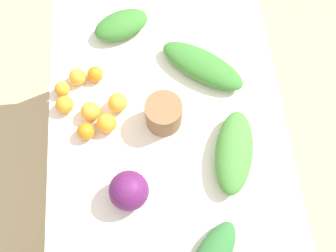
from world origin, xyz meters
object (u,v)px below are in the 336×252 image
Objects in this scene: orange_0 at (91,111)px; orange_7 at (107,123)px; greens_bunch_dandelion at (234,152)px; orange_4 at (118,103)px; orange_2 at (95,74)px; orange_6 at (78,77)px; orange_5 at (86,131)px; orange_1 at (62,89)px; orange_3 at (65,105)px; greens_bunch_kale at (121,25)px; cabbage_purple at (129,191)px; greens_bunch_scallion at (202,66)px; paper_bag at (164,114)px.

orange_0 is 0.09m from orange_7.
orange_4 is (-0.26, -0.44, -0.01)m from greens_bunch_dandelion.
greens_bunch_dandelion is 0.60m from orange_0.
orange_6 is at bearing -84.66° from orange_2.
orange_4 is 0.17m from orange_5.
orange_1 is 0.87× the size of orange_3.
greens_bunch_kale is 3.14× the size of orange_0.
orange_1 is 0.08m from orange_6.
cabbage_purple is at bearing -0.11° from greens_bunch_kale.
greens_bunch_kale reaches higher than orange_7.
orange_7 is (0.23, -0.42, -0.00)m from greens_bunch_scallion.
orange_2 is (0.24, -0.12, -0.01)m from greens_bunch_kale.
greens_bunch_kale is at bearing 145.97° from orange_3.
orange_3 is (0.13, -0.13, 0.00)m from orange_2.
cabbage_purple is 0.54m from orange_1.
orange_0 is at bearing -99.50° from paper_bag.
orange_0 is at bearing -112.24° from greens_bunch_dandelion.
greens_bunch_kale is at bearing 160.80° from orange_0.
orange_0 reaches higher than orange_6.
orange_1 is (-0.35, -0.68, -0.02)m from greens_bunch_dandelion.
greens_bunch_dandelion reaches higher than orange_7.
orange_3 is 0.20m from orange_7.
orange_4 reaches higher than orange_6.
orange_3 is at bearing -111.11° from orange_0.
orange_5 reaches higher than orange_1.
greens_bunch_kale is at bearing 161.48° from orange_5.
orange_0 is 0.12m from orange_4.
greens_bunch_kale reaches higher than greens_bunch_scallion.
greens_bunch_scallion is 0.61m from orange_1.
greens_bunch_kale is 3.09× the size of orange_7.
orange_7 is at bearing 59.71° from orange_3.
cabbage_purple reaches higher than orange_4.
cabbage_purple is 0.47m from orange_3.
paper_bag is 0.42m from orange_6.
orange_2 is at bearing -147.88° from orange_4.
orange_3 is (0.13, -0.59, -0.00)m from greens_bunch_scallion.
paper_bag is 2.10× the size of orange_5.
cabbage_purple reaches higher than greens_bunch_dandelion.
greens_bunch_scallion and orange_4 have the same top height.
orange_4 is at bearing 104.85° from orange_0.
orange_0 is 0.17m from orange_1.
orange_2 is at bearing -129.23° from paper_bag.
paper_bag reaches higher than orange_3.
orange_3 is 0.22m from orange_4.
orange_1 is 0.79× the size of orange_4.
greens_bunch_kale is (-0.24, -0.34, 0.00)m from greens_bunch_scallion.
orange_4 is (0.14, -0.37, -0.00)m from greens_bunch_scallion.
greens_bunch_dandelion is (-0.12, 0.41, -0.03)m from cabbage_purple.
orange_4 reaches higher than orange_2.
orange_7 is at bearing -28.59° from orange_4.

